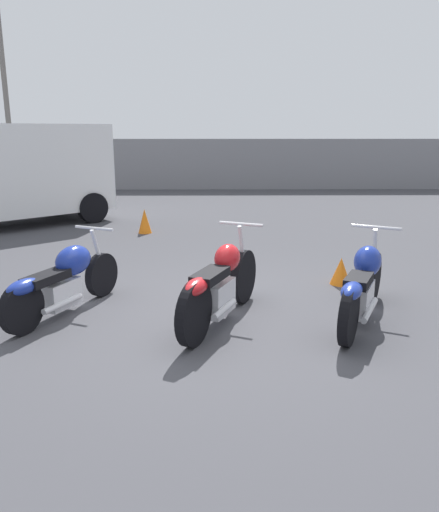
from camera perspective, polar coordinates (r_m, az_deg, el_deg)
ground_plane at (r=5.85m, az=0.04°, el=-6.99°), size 60.00×60.00×0.00m
fence_back at (r=18.20m, az=-0.50°, el=10.42°), size 40.00×0.04×1.79m
light_pole_left at (r=17.72m, az=-23.77°, el=21.58°), size 0.70×0.35×8.06m
motorcycle_slot_0 at (r=6.11m, az=-17.37°, el=-2.61°), size 0.95×1.82×0.94m
motorcycle_slot_1 at (r=5.55m, az=0.07°, el=-3.37°), size 0.97×1.95×1.04m
motorcycle_slot_2 at (r=5.81m, az=16.08°, el=-3.25°), size 1.08×1.94×0.99m
parked_van at (r=12.13m, az=-23.49°, el=8.94°), size 4.63×4.35×2.24m
traffic_cone_near at (r=7.21m, az=13.70°, el=-1.68°), size 0.29×0.29×0.38m
traffic_cone_far at (r=10.60m, az=-8.55°, el=3.97°), size 0.28×0.28×0.51m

